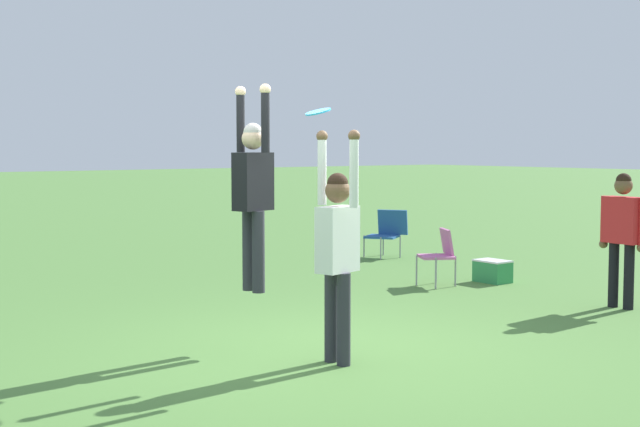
# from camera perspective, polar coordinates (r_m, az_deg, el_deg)

# --- Properties ---
(ground_plane) EXTENTS (120.00, 120.00, 0.00)m
(ground_plane) POSITION_cam_1_polar(r_m,az_deg,el_deg) (8.45, -0.46, -8.85)
(ground_plane) COLOR #4C7A38
(person_jumping) EXTENTS (0.53, 0.42, 1.96)m
(person_jumping) POSITION_cam_1_polar(r_m,az_deg,el_deg) (8.43, -4.31, 1.88)
(person_jumping) COLOR #2D2D38
(person_jumping) RESTS_ON ground_plane
(person_defending) EXTENTS (0.56, 0.44, 2.07)m
(person_defending) POSITION_cam_1_polar(r_m,az_deg,el_deg) (7.83, 1.13, -1.79)
(person_defending) COLOR #2D2D38
(person_defending) RESTS_ON ground_plane
(frisbee) EXTENTS (0.24, 0.23, 0.08)m
(frisbee) POSITION_cam_1_polar(r_m,az_deg,el_deg) (8.08, -0.13, 6.53)
(frisbee) COLOR #2D9EDB
(camping_chair_0) EXTENTS (0.60, 0.66, 0.78)m
(camping_chair_0) POSITION_cam_1_polar(r_m,az_deg,el_deg) (12.42, 7.72, -2.42)
(camping_chair_0) COLOR gray
(camping_chair_0) RESTS_ON ground_plane
(camping_chair_1) EXTENTS (0.72, 0.79, 0.82)m
(camping_chair_1) POSITION_cam_1_polar(r_m,az_deg,el_deg) (15.49, 4.29, -1.11)
(camping_chair_1) COLOR gray
(camping_chair_1) RESTS_ON ground_plane
(person_spectator_near) EXTENTS (0.62, 0.24, 1.61)m
(person_spectator_near) POSITION_cam_1_polar(r_m,az_deg,el_deg) (11.12, 18.79, -0.88)
(person_spectator_near) COLOR black
(person_spectator_near) RESTS_ON ground_plane
(cooler_box) EXTENTS (0.49, 0.34, 0.32)m
(cooler_box) POSITION_cam_1_polar(r_m,az_deg,el_deg) (12.87, 10.99, -3.64)
(cooler_box) COLOR #2D8C4C
(cooler_box) RESTS_ON ground_plane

